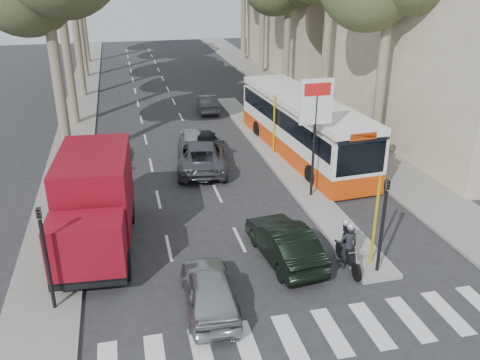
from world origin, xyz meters
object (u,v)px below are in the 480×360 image
object	(u,v)px
motorcycle	(347,245)
red_truck	(95,202)
city_bus	(303,125)
dark_hatchback	(284,242)
silver_hatchback	(209,290)

from	to	relation	value
motorcycle	red_truck	bearing A→B (deg)	160.12
city_bus	motorcycle	xyz separation A→B (m)	(-2.39, -11.29, -0.93)
red_truck	motorcycle	xyz separation A→B (m)	(8.69, -3.49, -1.05)
city_bus	motorcycle	size ratio (longest dim) A/B	5.97
dark_hatchback	motorcycle	bearing A→B (deg)	150.71
silver_hatchback	motorcycle	world-z (taller)	motorcycle
silver_hatchback	red_truck	world-z (taller)	red_truck
motorcycle	dark_hatchback	bearing A→B (deg)	158.64
motorcycle	city_bus	bearing A→B (deg)	80.05
silver_hatchback	motorcycle	size ratio (longest dim) A/B	1.84
silver_hatchback	red_truck	bearing A→B (deg)	-51.99
dark_hatchback	city_bus	xyz separation A→B (m)	(4.44, 10.41, 1.05)
silver_hatchback	red_truck	distance (m)	6.05
dark_hatchback	city_bus	bearing A→B (deg)	-119.01
silver_hatchback	city_bus	bearing A→B (deg)	-118.91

